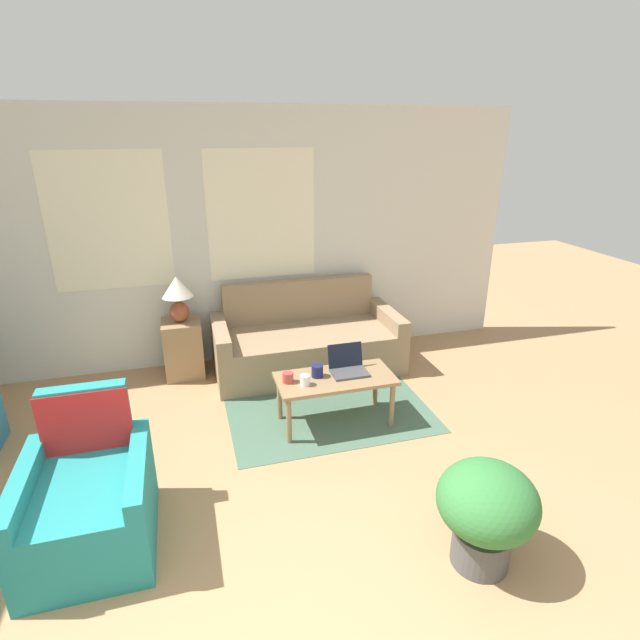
# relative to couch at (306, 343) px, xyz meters

# --- Properties ---
(wall_back) EXTENTS (6.83, 0.06, 2.60)m
(wall_back) POSITION_rel_couch_xyz_m (-0.99, 0.45, 1.04)
(wall_back) COLOR silver
(wall_back) RESTS_ON ground_plane
(rug) EXTENTS (1.78, 1.91, 0.01)m
(rug) POSITION_rel_couch_xyz_m (-0.03, -0.60, -0.26)
(rug) COLOR #476651
(rug) RESTS_ON ground_plane
(couch) EXTENTS (1.90, 0.87, 0.87)m
(couch) POSITION_rel_couch_xyz_m (0.00, 0.00, 0.00)
(couch) COLOR #937A5B
(couch) RESTS_ON ground_plane
(armchair) EXTENTS (0.72, 0.85, 0.89)m
(armchair) POSITION_rel_couch_xyz_m (-1.85, -1.97, 0.01)
(armchair) COLOR teal
(armchair) RESTS_ON ground_plane
(side_table) EXTENTS (0.38, 0.38, 0.59)m
(side_table) POSITION_rel_couch_xyz_m (-1.24, 0.15, 0.03)
(side_table) COLOR #937551
(side_table) RESTS_ON ground_plane
(table_lamp) EXTENTS (0.31, 0.31, 0.46)m
(table_lamp) POSITION_rel_couch_xyz_m (-1.24, 0.15, 0.61)
(table_lamp) COLOR brown
(table_lamp) RESTS_ON side_table
(coffee_table) EXTENTS (0.99, 0.47, 0.44)m
(coffee_table) POSITION_rel_couch_xyz_m (-0.03, -1.12, 0.11)
(coffee_table) COLOR #8E704C
(coffee_table) RESTS_ON ground_plane
(laptop) EXTENTS (0.30, 0.26, 0.22)m
(laptop) POSITION_rel_couch_xyz_m (0.10, -1.06, 0.22)
(laptop) COLOR #47474C
(laptop) RESTS_ON coffee_table
(cup_navy) EXTENTS (0.10, 0.10, 0.10)m
(cup_navy) POSITION_rel_couch_xyz_m (-0.17, -1.07, 0.22)
(cup_navy) COLOR #191E4C
(cup_navy) RESTS_ON coffee_table
(cup_yellow) EXTENTS (0.09, 0.09, 0.09)m
(cup_yellow) POSITION_rel_couch_xyz_m (-0.43, -1.10, 0.21)
(cup_yellow) COLOR #B23D38
(cup_yellow) RESTS_ON coffee_table
(cup_white) EXTENTS (0.08, 0.08, 0.09)m
(cup_white) POSITION_rel_couch_xyz_m (-0.31, -1.19, 0.21)
(cup_white) COLOR white
(cup_white) RESTS_ON coffee_table
(potted_plant) EXTENTS (0.57, 0.57, 0.65)m
(potted_plant) POSITION_rel_couch_xyz_m (0.34, -2.77, 0.12)
(potted_plant) COLOR #4C4C4C
(potted_plant) RESTS_ON ground_plane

